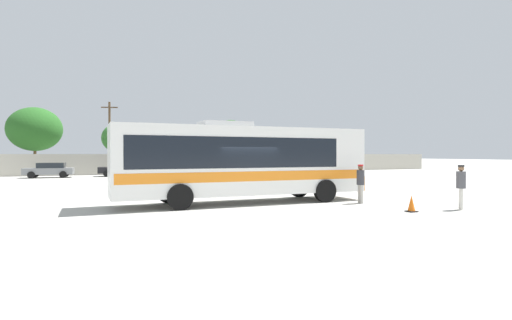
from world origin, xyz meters
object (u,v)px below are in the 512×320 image
parked_car_third_white (182,167)px  roadside_tree_midright (231,135)px  attendant_by_bus_door (361,181)px  parked_car_rightmost_grey (228,167)px  coach_bus_white_orange (241,160)px  roadside_tree_midleft (120,138)px  parked_car_leftmost_grey (50,170)px  roadside_tree_left (35,129)px  parked_car_second_black (122,169)px  traffic_cone_on_apron (411,204)px  passenger_waiting_on_apron (461,184)px  utility_pole_near (110,136)px

parked_car_third_white → roadside_tree_midright: 11.75m
attendant_by_bus_door → parked_car_rightmost_grey: (3.24, 27.69, -0.18)m
coach_bus_white_orange → roadside_tree_midleft: bearing=95.1°
parked_car_leftmost_grey → roadside_tree_midright: size_ratio=0.65×
parked_car_rightmost_grey → roadside_tree_midright: (2.79, 7.24, 3.87)m
parked_car_leftmost_grey → roadside_tree_left: size_ratio=0.57×
parked_car_third_white → parked_car_second_black: bearing=179.1°
coach_bus_white_orange → parked_car_third_white: coach_bus_white_orange is taller
parked_car_rightmost_grey → parked_car_second_black: bearing=-178.7°
roadside_tree_midleft → traffic_cone_on_apron: (7.89, -37.18, -3.77)m
passenger_waiting_on_apron → parked_car_second_black: bearing=108.8°
coach_bus_white_orange → parked_car_second_black: size_ratio=2.53×
attendant_by_bus_door → roadside_tree_midright: (6.03, 34.93, 3.68)m
coach_bus_white_orange → passenger_waiting_on_apron: coach_bus_white_orange is taller
parked_car_third_white → traffic_cone_on_apron: bearing=-85.8°
parked_car_rightmost_grey → utility_pole_near: (-12.25, 5.00, 3.39)m
roadside_tree_midleft → traffic_cone_on_apron: 38.19m
attendant_by_bus_door → passenger_waiting_on_apron: size_ratio=0.98×
passenger_waiting_on_apron → utility_pole_near: 37.82m
passenger_waiting_on_apron → roadside_tree_midright: size_ratio=0.27×
passenger_waiting_on_apron → parked_car_second_black: passenger_waiting_on_apron is taller
passenger_waiting_on_apron → roadside_tree_midleft: bearing=105.1°
parked_car_third_white → utility_pole_near: (-6.94, 5.33, 3.39)m
attendant_by_bus_door → roadside_tree_left: (-16.85, 37.35, 4.07)m
utility_pole_near → roadside_tree_midleft: utility_pole_near is taller
parked_car_leftmost_grey → roadside_tree_left: 11.07m
roadside_tree_left → roadside_tree_midright: (22.88, -2.42, -0.39)m
passenger_waiting_on_apron → roadside_tree_midleft: (-10.12, 37.50, 3.06)m
coach_bus_white_orange → parked_car_rightmost_grey: 26.79m
coach_bus_white_orange → parked_car_rightmost_grey: size_ratio=2.58×
parked_car_leftmost_grey → parked_car_third_white: bearing=-0.2°
parked_car_leftmost_grey → parked_car_third_white: size_ratio=0.94×
attendant_by_bus_door → parked_car_second_black: (-8.08, 27.45, -0.22)m
passenger_waiting_on_apron → attendant_by_bus_door: bearing=126.0°
parked_car_third_white → roadside_tree_midleft: 9.52m
coach_bus_white_orange → attendant_by_bus_door: coach_bus_white_orange is taller
utility_pole_near → attendant_by_bus_door: bearing=-74.6°
parked_car_second_black → roadside_tree_midleft: bearing=87.3°
parked_car_rightmost_grey → roadside_tree_midleft: (-11.00, 6.56, 3.27)m
passenger_waiting_on_apron → parked_car_leftmost_grey: 35.01m
attendant_by_bus_door → roadside_tree_midright: bearing=80.2°
coach_bus_white_orange → traffic_cone_on_apron: coach_bus_white_orange is taller
parked_car_third_white → attendant_by_bus_door: bearing=-85.7°
parked_car_second_black → traffic_cone_on_apron: 31.46m
attendant_by_bus_door → parked_car_third_white: (-2.08, 27.36, -0.18)m
utility_pole_near → roadside_tree_left: 9.15m
roadside_tree_left → roadside_tree_midleft: (9.08, -3.09, -0.99)m
parked_car_second_black → parked_car_rightmost_grey: 11.32m
coach_bus_white_orange → parked_car_second_black: coach_bus_white_orange is taller
coach_bus_white_orange → parked_car_third_white: 25.35m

